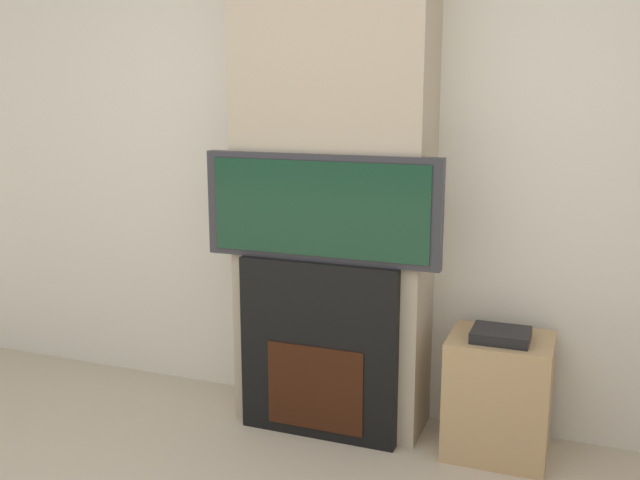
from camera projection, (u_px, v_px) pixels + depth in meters
wall_back at (347, 157)px, 3.65m from camera, size 6.00×0.06×2.70m
chimney_breast at (333, 160)px, 3.46m from camera, size 0.95×0.36×2.70m
fireplace at (320, 350)px, 3.48m from camera, size 0.79×0.15×0.89m
television at (320, 208)px, 3.34m from camera, size 1.16×0.07×0.51m
media_stand at (498, 394)px, 3.32m from camera, size 0.47×0.38×0.62m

